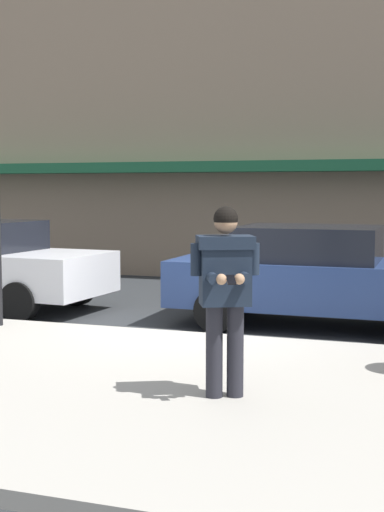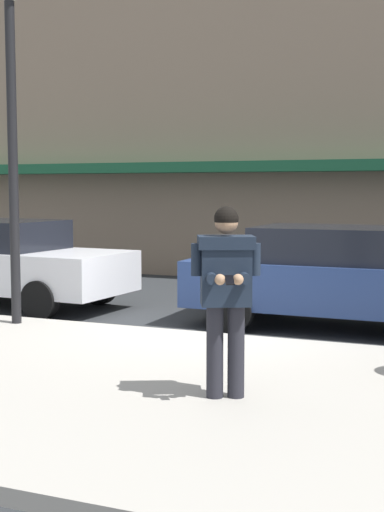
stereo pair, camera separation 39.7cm
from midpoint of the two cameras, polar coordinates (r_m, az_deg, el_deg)
name	(u,v)px [view 2 (the right image)]	position (r m, az deg, el deg)	size (l,w,h in m)	color
ground_plane	(199,338)	(10.15, 1.66, -6.57)	(80.00, 80.00, 0.00)	#2B2D30
sidewalk	(186,394)	(7.21, 1.15, -11.00)	(32.00, 5.30, 0.14)	#A8A399
curb_paint_line	(268,343)	(9.90, 7.23, -6.90)	(28.00, 0.12, 0.01)	silver
storefront_facade	(368,60)	(18.22, 14.55, 14.91)	(28.00, 4.70, 10.36)	#84705B
parked_sedan_near	(6,262)	(13.19, -13.85, -0.47)	(4.62, 2.17, 1.54)	silver
parked_sedan_mid	(336,277)	(10.93, 12.51, -1.63)	(4.52, 1.96, 1.54)	navy
man_texting_on_phone	(226,281)	(6.64, 4.44, -2.00)	(0.62, 0.65, 1.81)	#23232B
street_lamp_post	(12,116)	(10.64, -13.17, 10.85)	(0.36, 0.36, 4.88)	black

